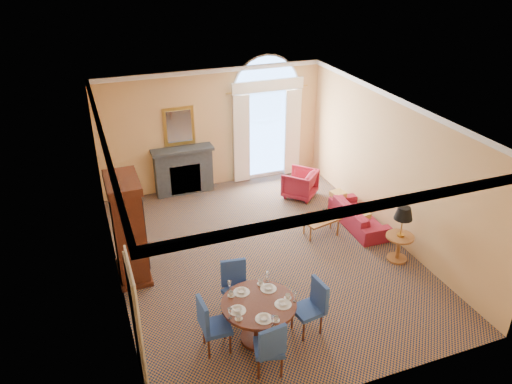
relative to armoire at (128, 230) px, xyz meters
name	(u,v)px	position (x,y,z in m)	size (l,w,h in m)	color
ground	(264,255)	(2.72, -0.33, -1.04)	(7.50, 7.50, 0.00)	#121F3A
room_envelope	(252,136)	(2.69, 0.34, 1.47)	(6.04, 7.52, 3.45)	tan
armoire	(128,230)	(0.00, 0.00, 0.00)	(0.62, 1.09, 2.15)	#401A0E
dining_table	(259,312)	(1.72, -2.62, -0.45)	(1.25, 1.25, 0.99)	#401A0E
dining_chair_north	(236,283)	(1.62, -1.76, -0.45)	(0.58, 0.58, 1.03)	navy
dining_chair_south	(271,346)	(1.62, -3.40, -0.45)	(0.56, 0.56, 1.03)	navy
dining_chair_east	(313,303)	(2.67, -2.73, -0.45)	(0.53, 0.52, 1.03)	navy
dining_chair_west	(210,322)	(0.90, -2.57, -0.45)	(0.49, 0.48, 1.03)	navy
sofa	(359,216)	(5.27, 0.07, -0.77)	(1.81, 0.71, 0.53)	maroon
armchair	(300,184)	(4.60, 1.92, -0.67)	(0.77, 0.80, 0.73)	maroon
coffee_table	(322,220)	(4.25, -0.01, -0.65)	(0.90, 0.63, 0.72)	#965A2D
side_table	(402,227)	(5.32, -1.44, -0.24)	(0.58, 0.58, 1.23)	#965A2D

